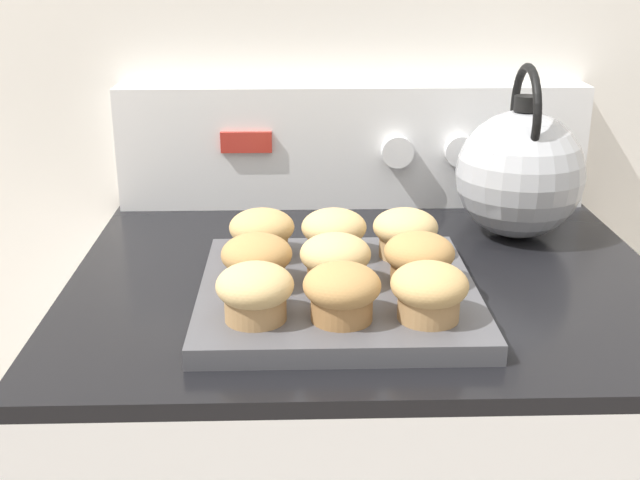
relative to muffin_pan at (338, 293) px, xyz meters
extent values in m
cube|color=white|center=(0.04, 0.42, 0.25)|extent=(8.00, 0.05, 2.40)
cube|color=black|center=(0.04, 0.09, -0.02)|extent=(0.72, 0.61, 0.02)
cube|color=white|center=(0.04, 0.37, 0.08)|extent=(0.71, 0.05, 0.18)
cube|color=#B72D23|center=(-0.12, 0.34, 0.10)|extent=(0.08, 0.01, 0.03)
cylinder|color=white|center=(0.11, 0.33, 0.08)|extent=(0.05, 0.02, 0.05)
cylinder|color=white|center=(0.20, 0.33, 0.08)|extent=(0.05, 0.02, 0.05)
cylinder|color=white|center=(0.29, 0.33, 0.08)|extent=(0.05, 0.02, 0.05)
cube|color=#4C4C51|center=(0.00, 0.00, 0.00)|extent=(0.31, 0.31, 0.02)
cylinder|color=#A37A4C|center=(-0.09, -0.09, 0.03)|extent=(0.06, 0.06, 0.03)
ellipsoid|color=tan|center=(-0.09, -0.09, 0.05)|extent=(0.08, 0.08, 0.04)
cylinder|color=olive|center=(0.00, -0.09, 0.03)|extent=(0.06, 0.06, 0.03)
ellipsoid|color=#B2844C|center=(0.00, -0.09, 0.05)|extent=(0.08, 0.08, 0.04)
cylinder|color=#A37A4C|center=(0.09, -0.09, 0.03)|extent=(0.06, 0.06, 0.03)
ellipsoid|color=tan|center=(0.09, -0.09, 0.05)|extent=(0.08, 0.08, 0.04)
cylinder|color=tan|center=(-0.09, 0.00, 0.03)|extent=(0.06, 0.06, 0.03)
ellipsoid|color=#B2844C|center=(-0.09, 0.00, 0.05)|extent=(0.08, 0.08, 0.04)
cylinder|color=olive|center=(0.00, 0.00, 0.03)|extent=(0.06, 0.06, 0.03)
ellipsoid|color=tan|center=(0.00, 0.00, 0.05)|extent=(0.08, 0.08, 0.04)
cylinder|color=olive|center=(0.09, 0.00, 0.03)|extent=(0.06, 0.06, 0.03)
ellipsoid|color=#B2844C|center=(0.09, 0.00, 0.05)|extent=(0.08, 0.08, 0.04)
cylinder|color=tan|center=(-0.09, 0.09, 0.03)|extent=(0.06, 0.06, 0.03)
ellipsoid|color=tan|center=(-0.09, 0.09, 0.05)|extent=(0.08, 0.08, 0.04)
cylinder|color=tan|center=(0.00, 0.09, 0.03)|extent=(0.06, 0.06, 0.03)
ellipsoid|color=tan|center=(0.00, 0.09, 0.05)|extent=(0.08, 0.08, 0.04)
cylinder|color=tan|center=(0.09, 0.09, 0.03)|extent=(0.06, 0.06, 0.03)
ellipsoid|color=tan|center=(0.09, 0.09, 0.05)|extent=(0.08, 0.08, 0.04)
sphere|color=#ADAFB5|center=(0.26, 0.22, 0.08)|extent=(0.17, 0.17, 0.17)
cylinder|color=black|center=(0.26, 0.22, 0.17)|extent=(0.03, 0.03, 0.02)
cone|color=#ADAFB5|center=(0.26, 0.30, 0.10)|extent=(0.04, 0.07, 0.06)
torus|color=black|center=(0.26, 0.22, 0.16)|extent=(0.02, 0.13, 0.13)
camera|label=1|loc=(-0.04, -0.82, 0.36)|focal=45.00mm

